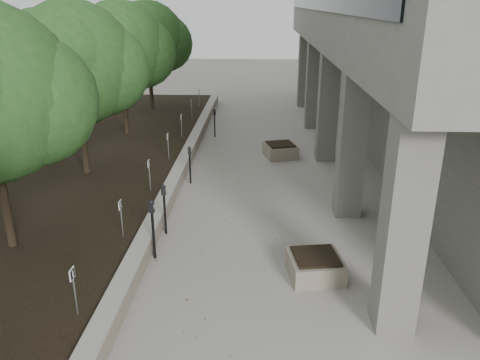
% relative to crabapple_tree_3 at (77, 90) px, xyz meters
% --- Properties ---
extents(ground, '(90.00, 90.00, 0.00)m').
position_rel_crabapple_tree_3_xyz_m(ground, '(4.80, -8.00, -3.12)').
color(ground, '#99958D').
rests_on(ground, ground).
extents(retaining_wall, '(0.39, 26.00, 0.50)m').
position_rel_crabapple_tree_3_xyz_m(retaining_wall, '(2.97, 1.00, -2.87)').
color(retaining_wall, gray).
rests_on(retaining_wall, ground).
extents(planting_bed, '(7.00, 26.00, 0.40)m').
position_rel_crabapple_tree_3_xyz_m(planting_bed, '(-0.70, 1.00, -2.92)').
color(planting_bed, black).
rests_on(planting_bed, ground).
extents(crabapple_tree_3, '(4.60, 4.00, 5.44)m').
position_rel_crabapple_tree_3_xyz_m(crabapple_tree_3, '(0.00, 0.00, 0.00)').
color(crabapple_tree_3, '#20491C').
rests_on(crabapple_tree_3, planting_bed).
extents(crabapple_tree_4, '(4.60, 4.00, 5.44)m').
position_rel_crabapple_tree_3_xyz_m(crabapple_tree_4, '(0.00, 5.00, 0.00)').
color(crabapple_tree_4, '#20491C').
rests_on(crabapple_tree_4, planting_bed).
extents(crabapple_tree_5, '(4.60, 4.00, 5.44)m').
position_rel_crabapple_tree_3_xyz_m(crabapple_tree_5, '(0.00, 10.00, 0.00)').
color(crabapple_tree_5, '#20491C').
rests_on(crabapple_tree_5, planting_bed).
extents(parking_sign_2, '(0.04, 0.22, 0.96)m').
position_rel_crabapple_tree_3_xyz_m(parking_sign_2, '(2.45, -7.50, -2.24)').
color(parking_sign_2, black).
rests_on(parking_sign_2, planting_bed).
extents(parking_sign_3, '(0.04, 0.22, 0.96)m').
position_rel_crabapple_tree_3_xyz_m(parking_sign_3, '(2.45, -4.50, -2.24)').
color(parking_sign_3, black).
rests_on(parking_sign_3, planting_bed).
extents(parking_sign_4, '(0.04, 0.22, 0.96)m').
position_rel_crabapple_tree_3_xyz_m(parking_sign_4, '(2.45, -1.50, -2.24)').
color(parking_sign_4, black).
rests_on(parking_sign_4, planting_bed).
extents(parking_sign_5, '(0.04, 0.22, 0.96)m').
position_rel_crabapple_tree_3_xyz_m(parking_sign_5, '(2.45, 1.50, -2.24)').
color(parking_sign_5, black).
rests_on(parking_sign_5, planting_bed).
extents(parking_sign_6, '(0.04, 0.22, 0.96)m').
position_rel_crabapple_tree_3_xyz_m(parking_sign_6, '(2.45, 4.50, -2.24)').
color(parking_sign_6, black).
rests_on(parking_sign_6, planting_bed).
extents(parking_sign_7, '(0.04, 0.22, 0.96)m').
position_rel_crabapple_tree_3_xyz_m(parking_sign_7, '(2.45, 7.50, -2.24)').
color(parking_sign_7, black).
rests_on(parking_sign_7, planting_bed).
extents(parking_sign_8, '(0.04, 0.22, 0.96)m').
position_rel_crabapple_tree_3_xyz_m(parking_sign_8, '(2.45, 10.50, -2.24)').
color(parking_sign_8, black).
rests_on(parking_sign_8, planting_bed).
extents(parking_meter_2, '(0.17, 0.13, 1.50)m').
position_rel_crabapple_tree_3_xyz_m(parking_meter_2, '(3.25, -4.75, -2.37)').
color(parking_meter_2, black).
rests_on(parking_meter_2, ground).
extents(parking_meter_3, '(0.14, 0.10, 1.38)m').
position_rel_crabapple_tree_3_xyz_m(parking_meter_3, '(3.27, -3.49, -2.43)').
color(parking_meter_3, black).
rests_on(parking_meter_3, ground).
extents(parking_meter_4, '(0.15, 0.12, 1.28)m').
position_rel_crabapple_tree_3_xyz_m(parking_meter_4, '(3.40, 0.19, -2.48)').
color(parking_meter_4, black).
rests_on(parking_meter_4, ground).
extents(parking_meter_5, '(0.14, 0.11, 1.28)m').
position_rel_crabapple_tree_3_xyz_m(parking_meter_5, '(3.69, 5.97, -2.48)').
color(parking_meter_5, black).
rests_on(parking_meter_5, ground).
extents(planter_front, '(1.28, 1.28, 0.52)m').
position_rel_crabapple_tree_3_xyz_m(planter_front, '(6.95, -5.38, -2.86)').
color(planter_front, gray).
rests_on(planter_front, ground).
extents(planter_back, '(1.42, 1.42, 0.54)m').
position_rel_crabapple_tree_3_xyz_m(planter_back, '(6.51, 3.22, -2.85)').
color(planter_back, gray).
rests_on(planter_back, ground).
extents(berry_scatter, '(3.30, 14.10, 0.02)m').
position_rel_crabapple_tree_3_xyz_m(berry_scatter, '(4.70, -3.00, -3.11)').
color(berry_scatter, maroon).
rests_on(berry_scatter, ground).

